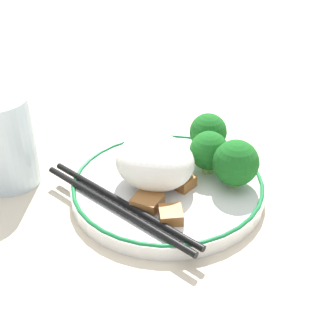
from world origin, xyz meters
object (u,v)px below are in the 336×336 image
(broccoli_back_center, at_px, (209,151))
(chopsticks, at_px, (119,205))
(drinking_glass, at_px, (3,142))
(plate, at_px, (168,187))
(broccoli_back_left, at_px, (236,163))
(broccoli_back_right, at_px, (208,133))

(broccoli_back_center, distance_m, chopsticks, 0.13)
(chopsticks, bearing_deg, drinking_glass, -2.78)
(broccoli_back_center, relative_size, drinking_glass, 0.47)
(plate, relative_size, broccoli_back_center, 4.35)
(broccoli_back_left, xyz_separation_m, broccoli_back_center, (0.04, -0.01, -0.00))
(broccoli_back_center, bearing_deg, broccoli_back_right, -66.24)
(broccoli_back_left, bearing_deg, broccoli_back_right, -41.83)
(broccoli_back_right, xyz_separation_m, chopsticks, (0.05, 0.14, -0.03))
(broccoli_back_center, height_order, broccoli_back_right, broccoli_back_right)
(broccoli_back_right, distance_m, chopsticks, 0.15)
(broccoli_back_center, relative_size, chopsticks, 0.24)
(broccoli_back_left, distance_m, broccoli_back_right, 0.07)
(plate, height_order, chopsticks, chopsticks)
(broccoli_back_center, distance_m, broccoli_back_right, 0.04)
(plate, distance_m, chopsticks, 0.07)
(plate, bearing_deg, broccoli_back_right, -104.10)
(plate, bearing_deg, drinking_glass, 17.32)
(broccoli_back_left, bearing_deg, plate, 21.43)
(drinking_glass, bearing_deg, broccoli_back_center, -155.36)
(broccoli_back_left, distance_m, chopsticks, 0.14)
(plate, bearing_deg, broccoli_back_center, -127.69)
(broccoli_back_left, xyz_separation_m, drinking_glass, (0.26, 0.09, 0.01))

